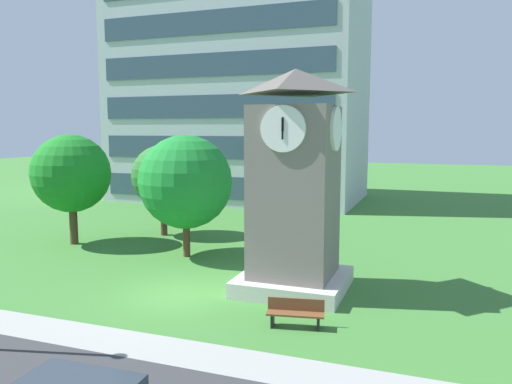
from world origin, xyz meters
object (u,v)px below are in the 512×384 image
Objects in this scene: park_bench at (296,313)px; tree_by_building at (163,176)px; tree_streetside at (186,182)px; tree_near_tower at (71,174)px; clock_tower at (295,195)px.

park_bench is 15.62m from tree_by_building.
park_bench is at bearing -42.04° from tree_streetside.
tree_near_tower reaches higher than tree_by_building.
tree_by_building is (-9.94, 7.07, -0.21)m from clock_tower.
tree_near_tower is at bearing -133.15° from tree_by_building.
park_bench is at bearing -25.78° from tree_near_tower.
clock_tower is 13.81m from tree_near_tower.
tree_streetside reaches higher than tree_near_tower.
tree_near_tower is 1.12× the size of tree_by_building.
park_bench is (1.07, -3.59, -3.24)m from clock_tower.
clock_tower is 1.42× the size of tree_near_tower.
tree_near_tower is at bearing 165.77° from clock_tower.
clock_tower is 4.54× the size of park_bench.
tree_streetside is (-7.39, 6.66, 3.22)m from park_bench.
park_bench is at bearing -73.41° from clock_tower.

